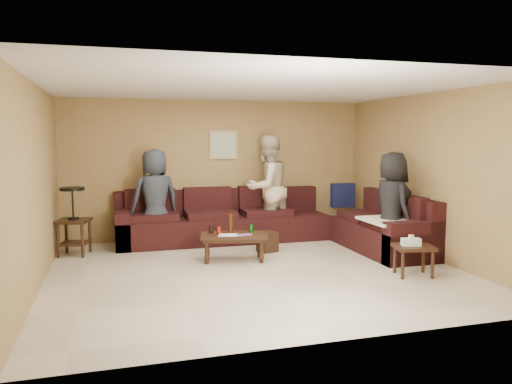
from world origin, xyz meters
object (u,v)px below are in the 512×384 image
(end_table_left, at_px, (73,220))
(side_table_right, at_px, (413,249))
(coffee_table, at_px, (233,238))
(person_middle, at_px, (267,188))
(person_right, at_px, (392,205))
(person_left, at_px, (155,198))
(waste_bin, at_px, (267,242))
(sectional_sofa, at_px, (277,226))

(end_table_left, xyz_separation_m, side_table_right, (4.40, -2.52, -0.20))
(coffee_table, height_order, person_middle, person_middle)
(coffee_table, bearing_deg, person_middle, 54.45)
(coffee_table, relative_size, person_right, 0.65)
(person_left, height_order, person_middle, person_middle)
(waste_bin, xyz_separation_m, person_left, (-1.70, 0.87, 0.66))
(coffee_table, bearing_deg, person_left, 128.40)
(coffee_table, distance_m, person_left, 1.73)
(person_middle, bearing_deg, waste_bin, 46.71)
(end_table_left, xyz_separation_m, person_right, (4.69, -1.49, 0.25))
(coffee_table, height_order, waste_bin, coffee_table)
(sectional_sofa, height_order, person_left, person_left)
(person_right, bearing_deg, person_middle, 38.75)
(person_right, bearing_deg, side_table_right, 163.25)
(sectional_sofa, distance_m, waste_bin, 0.55)
(waste_bin, bearing_deg, sectional_sofa, 54.62)
(side_table_right, xyz_separation_m, person_right, (0.29, 1.02, 0.45))
(side_table_right, height_order, person_right, person_right)
(side_table_right, height_order, person_left, person_left)
(coffee_table, xyz_separation_m, person_right, (2.38, -0.45, 0.46))
(coffee_table, bearing_deg, end_table_left, 155.68)
(coffee_table, xyz_separation_m, side_table_right, (2.09, -1.47, 0.01))
(end_table_left, xyz_separation_m, person_left, (1.28, 0.26, 0.27))
(waste_bin, relative_size, person_middle, 0.17)
(side_table_right, bearing_deg, end_table_left, 150.25)
(sectional_sofa, xyz_separation_m, side_table_right, (1.12, -2.33, 0.04))
(end_table_left, distance_m, person_left, 1.33)
(end_table_left, bearing_deg, coffee_table, -24.32)
(waste_bin, xyz_separation_m, person_right, (1.72, -0.88, 0.65))
(person_right, bearing_deg, waste_bin, 62.05)
(sectional_sofa, height_order, end_table_left, end_table_left)
(coffee_table, height_order, end_table_left, end_table_left)
(waste_bin, relative_size, person_right, 0.20)
(end_table_left, xyz_separation_m, person_middle, (3.24, 0.26, 0.38))
(coffee_table, distance_m, waste_bin, 0.81)
(coffee_table, relative_size, person_left, 0.64)
(side_table_right, bearing_deg, waste_bin, 126.93)
(person_left, bearing_deg, sectional_sofa, 153.61)
(side_table_right, distance_m, person_left, 4.20)
(person_middle, bearing_deg, person_right, 103.36)
(side_table_right, height_order, person_middle, person_middle)
(side_table_right, bearing_deg, person_right, 74.13)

